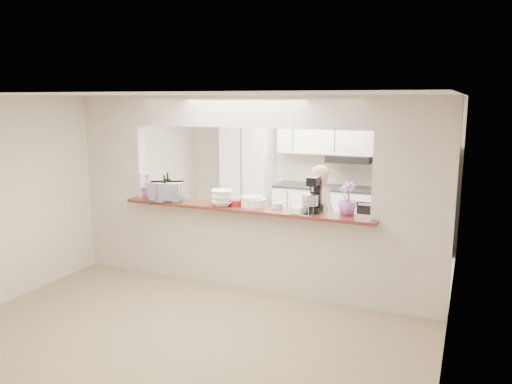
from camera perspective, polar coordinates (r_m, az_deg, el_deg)
The scene contains 19 objects.
floor at distance 6.74m, azimuth -1.07°, elevation -10.74°, with size 6.00×6.00×0.00m, color #998A68.
tile_overlay at distance 8.10m, azimuth 3.53°, elevation -7.02°, with size 5.00×2.90×0.01m, color beige.
partition at distance 6.35m, azimuth -1.11°, elevation 1.81°, with size 5.00×0.15×2.50m.
bar_counter at distance 6.55m, azimuth -1.10°, elevation -6.06°, with size 3.40×0.38×1.09m.
kitchen_cabinets at distance 9.01m, azimuth 5.04°, elevation 1.12°, with size 3.15×0.62×2.25m.
refrigerator at distance 8.53m, azimuth 19.25°, elevation -0.83°, with size 0.75×0.70×1.70m, color #A0A0A5.
flower_left at distance 7.24m, azimuth -12.54°, elevation 0.82°, with size 0.30×0.26×0.33m, color #C568B5.
wine_bottle_a at distance 6.82m, azimuth -10.39°, elevation 0.11°, with size 0.07×0.07×0.36m.
wine_bottle_b at distance 7.05m, azimuth -10.02°, elevation 0.46°, with size 0.07×0.07×0.36m.
toaster_oven at distance 6.87m, azimuth -10.21°, elevation 0.06°, with size 0.46×0.31×0.25m, color #BCBCC1.
serving_bowls at distance 6.45m, azimuth -3.90°, elevation -0.70°, with size 0.28×0.28×0.21m, color white.
plate_stack_a at distance 6.42m, azimuth -0.54°, elevation -1.08°, with size 0.28×0.28×0.13m.
plate_stack_b at distance 6.40m, azimuth -0.18°, elevation -1.21°, with size 0.30×0.30×0.10m.
red_bowl at distance 6.46m, azimuth -2.42°, elevation -1.27°, with size 0.16×0.16×0.07m, color maroon.
tan_bowl at distance 6.34m, azimuth 2.49°, elevation -1.54°, with size 0.13×0.13×0.06m, color beige.
utensil_caddy at distance 5.98m, azimuth 5.28°, elevation -1.62°, with size 0.28×0.19×0.24m.
stand_mixer at distance 6.14m, azimuth 6.65°, elevation -0.43°, with size 0.20×0.31×0.44m.
flower_right at distance 6.02m, azimuth 10.42°, elevation -0.71°, with size 0.22×0.22×0.40m, color #A463B8.
person at distance 7.24m, azimuth 7.43°, elevation -2.98°, with size 0.56×0.37×1.53m, color tan.
Camera 1 is at (2.61, -5.71, 2.46)m, focal length 35.00 mm.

